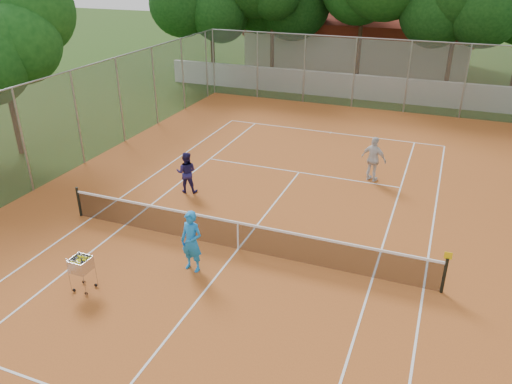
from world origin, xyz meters
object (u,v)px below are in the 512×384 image
(player_far_right, at_px, (374,159))
(ball_hopper, at_px, (82,273))
(player_far_left, at_px, (186,172))
(tennis_net, at_px, (238,235))
(player_near, at_px, (192,242))
(clubhouse, at_px, (359,38))

(player_far_right, distance_m, ball_hopper, 11.75)
(player_far_right, bearing_deg, player_far_left, 49.08)
(tennis_net, bearing_deg, player_near, -118.10)
(clubhouse, distance_m, player_far_left, 26.00)
(tennis_net, relative_size, player_far_right, 6.54)
(clubhouse, distance_m, player_near, 30.51)
(player_far_left, bearing_deg, tennis_net, 121.39)
(tennis_net, bearing_deg, player_far_left, 138.10)
(player_near, bearing_deg, player_far_left, 127.32)
(clubhouse, relative_size, ball_hopper, 15.13)
(player_far_right, height_order, ball_hopper, player_far_right)
(player_far_right, bearing_deg, ball_hopper, 78.71)
(player_far_left, distance_m, player_far_right, 7.33)
(tennis_net, distance_m, player_near, 1.71)
(ball_hopper, bearing_deg, player_far_left, 95.76)
(clubhouse, height_order, player_far_right, clubhouse)
(tennis_net, relative_size, player_far_left, 7.45)
(player_far_right, xyz_separation_m, ball_hopper, (-5.99, -10.10, -0.37))
(tennis_net, distance_m, clubhouse, 29.12)
(player_near, height_order, player_far_left, player_near)
(clubhouse, relative_size, player_near, 8.90)
(player_near, height_order, ball_hopper, player_near)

